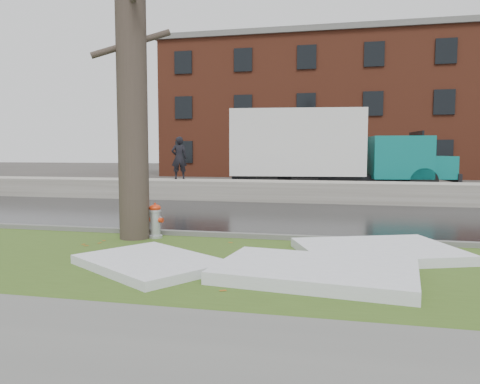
% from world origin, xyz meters
% --- Properties ---
extents(ground, '(120.00, 120.00, 0.00)m').
position_xyz_m(ground, '(0.00, 0.00, 0.00)').
color(ground, '#47423D').
rests_on(ground, ground).
extents(verge, '(60.00, 4.50, 0.04)m').
position_xyz_m(verge, '(0.00, -1.25, 0.02)').
color(verge, '#36511B').
rests_on(verge, ground).
extents(sidewalk, '(60.00, 3.00, 0.05)m').
position_xyz_m(sidewalk, '(0.00, -5.00, 0.03)').
color(sidewalk, slate).
rests_on(sidewalk, ground).
extents(road, '(60.00, 7.00, 0.03)m').
position_xyz_m(road, '(0.00, 4.50, 0.01)').
color(road, black).
rests_on(road, ground).
extents(parking_lot, '(60.00, 9.00, 0.03)m').
position_xyz_m(parking_lot, '(0.00, 13.00, 0.01)').
color(parking_lot, slate).
rests_on(parking_lot, ground).
extents(curb, '(60.00, 0.15, 0.14)m').
position_xyz_m(curb, '(0.00, 1.00, 0.07)').
color(curb, slate).
rests_on(curb, ground).
extents(snowbank, '(60.00, 1.60, 0.75)m').
position_xyz_m(snowbank, '(0.00, 8.70, 0.38)').
color(snowbank, '#AEAA9F').
rests_on(snowbank, ground).
extents(brick_building, '(26.00, 12.00, 10.00)m').
position_xyz_m(brick_building, '(2.00, 30.00, 5.00)').
color(brick_building, brown).
rests_on(brick_building, ground).
extents(bg_tree_left, '(1.40, 1.62, 6.50)m').
position_xyz_m(bg_tree_left, '(-12.00, 22.00, 3.33)').
color(bg_tree_left, brown).
rests_on(bg_tree_left, ground).
extents(bg_tree_center, '(1.40, 1.62, 6.50)m').
position_xyz_m(bg_tree_center, '(-6.00, 26.00, 3.33)').
color(bg_tree_center, brown).
rests_on(bg_tree_center, ground).
extents(fire_hydrant, '(0.36, 0.32, 0.74)m').
position_xyz_m(fire_hydrant, '(-1.39, 0.60, 0.43)').
color(fire_hydrant, '#B0B4B9').
rests_on(fire_hydrant, verge).
extents(tree, '(1.46, 1.66, 7.76)m').
position_xyz_m(tree, '(-1.80, 0.47, 3.95)').
color(tree, brown).
rests_on(tree, verge).
extents(box_truck, '(11.14, 3.59, 3.68)m').
position_xyz_m(box_truck, '(1.51, 12.66, 1.95)').
color(box_truck, black).
rests_on(box_truck, ground).
extents(worker, '(0.73, 0.62, 1.69)m').
position_xyz_m(worker, '(-3.99, 9.17, 1.59)').
color(worker, black).
rests_on(worker, snowbank).
extents(snow_patch_near, '(3.14, 2.79, 0.16)m').
position_xyz_m(snow_patch_near, '(3.06, -0.10, 0.12)').
color(snow_patch_near, silver).
rests_on(snow_patch_near, verge).
extents(snow_patch_far, '(2.72, 2.55, 0.14)m').
position_xyz_m(snow_patch_far, '(-0.49, -1.75, 0.11)').
color(snow_patch_far, silver).
rests_on(snow_patch_far, verge).
extents(snow_patch_side, '(3.00, 2.12, 0.18)m').
position_xyz_m(snow_patch_side, '(2.09, -1.79, 0.13)').
color(snow_patch_side, silver).
rests_on(snow_patch_side, verge).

